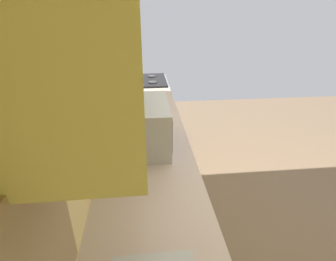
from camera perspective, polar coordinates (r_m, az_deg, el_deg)
ground_plane at (r=2.88m, az=22.83°, el=-16.45°), size 6.58×6.58×0.00m
wall_back at (r=1.90m, az=-16.84°, el=11.44°), size 4.23×0.12×2.82m
counter_run at (r=2.00m, az=-4.05°, el=-18.45°), size 3.33×0.65×0.92m
upper_cabinets at (r=1.43m, az=-12.94°, el=24.83°), size 1.97×0.30×0.69m
window_back_wall at (r=0.84m, az=-26.12°, el=-23.75°), size 0.45×0.02×0.53m
oven_range at (r=3.69m, az=-5.09°, el=4.12°), size 0.69×0.64×1.10m
microwave at (r=1.85m, az=-5.50°, el=1.19°), size 0.53×0.37×0.33m
bowl at (r=2.64m, az=-4.33°, el=5.95°), size 0.14×0.14×0.05m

